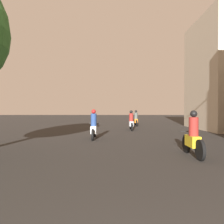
{
  "coord_description": "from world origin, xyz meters",
  "views": [
    {
      "loc": [
        -0.54,
        -0.36,
        1.65
      ],
      "look_at": [
        -0.56,
        17.64,
        1.4
      ],
      "focal_mm": 35.0,
      "sensor_mm": 36.0,
      "label": 1
    }
  ],
  "objects_px": {
    "motorcycle_yellow": "(193,138)",
    "motorcycle_orange": "(136,120)",
    "motorcycle_white": "(94,127)",
    "motorcycle_silver": "(131,122)"
  },
  "relations": [
    {
      "from": "motorcycle_yellow",
      "to": "motorcycle_white",
      "type": "bearing_deg",
      "value": 133.11
    },
    {
      "from": "motorcycle_orange",
      "to": "motorcycle_white",
      "type": "bearing_deg",
      "value": -108.82
    },
    {
      "from": "motorcycle_white",
      "to": "motorcycle_silver",
      "type": "xyz_separation_m",
      "value": [
        2.51,
        5.01,
        -0.03
      ]
    },
    {
      "from": "motorcycle_yellow",
      "to": "motorcycle_orange",
      "type": "relative_size",
      "value": 1.03
    },
    {
      "from": "motorcycle_white",
      "to": "motorcycle_orange",
      "type": "xyz_separation_m",
      "value": [
        3.34,
        9.22,
        -0.03
      ]
    },
    {
      "from": "motorcycle_yellow",
      "to": "motorcycle_white",
      "type": "relative_size",
      "value": 1.0
    },
    {
      "from": "motorcycle_white",
      "to": "motorcycle_orange",
      "type": "relative_size",
      "value": 1.03
    },
    {
      "from": "motorcycle_yellow",
      "to": "motorcycle_silver",
      "type": "xyz_separation_m",
      "value": [
        -1.31,
        9.51,
        -0.02
      ]
    },
    {
      "from": "motorcycle_white",
      "to": "motorcycle_orange",
      "type": "height_order",
      "value": "motorcycle_white"
    },
    {
      "from": "motorcycle_silver",
      "to": "motorcycle_orange",
      "type": "xyz_separation_m",
      "value": [
        0.83,
        4.21,
        -0.0
      ]
    }
  ]
}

